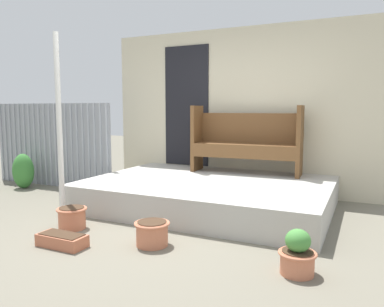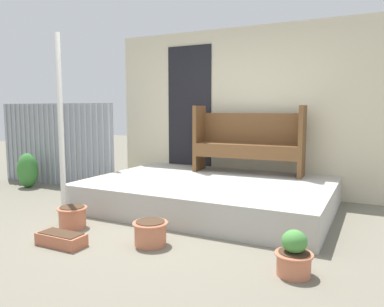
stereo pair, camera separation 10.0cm
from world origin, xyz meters
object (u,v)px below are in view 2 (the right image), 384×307
Objects in this scene: planter_box_rect at (61,239)px; shrub_by_fence at (28,170)px; support_post at (61,127)px; flower_pot_middle at (150,232)px; bench at (248,139)px; flower_pot_left at (72,216)px; flower_pot_right at (294,256)px.

shrub_by_fence is (-2.58, 1.77, 0.23)m from planter_box_rect.
support_post is 6.33× the size of flower_pot_middle.
planter_box_rect is at bearing -111.92° from bench.
shrub_by_fence is at bearing 145.53° from planter_box_rect.
bench reaches higher than planter_box_rect.
support_post reaches higher than shrub_by_fence.
bench reaches higher than flower_pot_middle.
shrub_by_fence is (-3.36, 1.37, 0.16)m from flower_pot_middle.
support_post is 6.64× the size of flower_pot_left.
flower_pot_right reaches higher than flower_pot_left.
bench is at bearing 50.10° from support_post.
flower_pot_right is 0.64× the size of shrub_by_fence.
planter_box_rect is at bearing -152.82° from flower_pot_middle.
shrub_by_fence is at bearing 151.30° from support_post.
bench is at bearing 85.16° from flower_pot_middle.
planter_box_rect is (0.72, -0.75, -1.05)m from support_post.
support_post is at bearing -28.70° from shrub_by_fence.
support_post is at bearing 133.79° from planter_box_rect.
flower_pot_left is at bearing 176.67° from flower_pot_middle.
planter_box_rect is (-0.78, -0.40, -0.07)m from flower_pot_middle.
flower_pot_right is 2.20m from planter_box_rect.
flower_pot_right is at bearing -66.63° from bench.
flower_pot_middle is (1.08, -0.06, -0.00)m from flower_pot_left.
flower_pot_left is 0.95× the size of flower_pot_middle.
flower_pot_left is at bearing 123.14° from planter_box_rect.
shrub_by_fence reaches higher than planter_box_rect.
flower_pot_middle is at bearing -3.33° from flower_pot_left.
flower_pot_middle is at bearing -13.38° from support_post.
planter_box_rect is (0.30, -0.46, -0.07)m from flower_pot_left.
support_post is 1.83m from flower_pot_middle.
shrub_by_fence is at bearing -166.65° from bench.
support_post is at bearing 171.92° from flower_pot_right.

